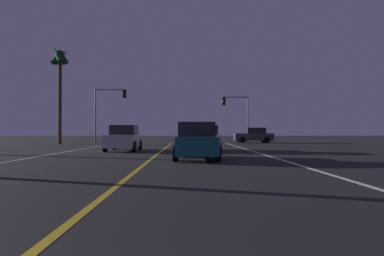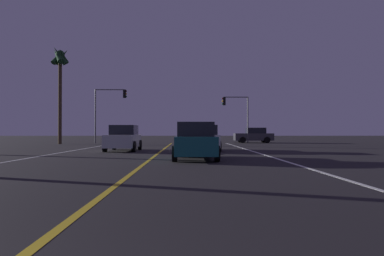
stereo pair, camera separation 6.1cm
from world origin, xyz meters
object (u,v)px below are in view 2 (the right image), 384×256
at_px(car_ahead_far, 204,138).
at_px(palm_tree_left_far, 60,66).
at_px(car_crossing_side, 254,135).
at_px(car_lead_same_lane, 195,141).
at_px(traffic_light_near_right, 235,108).
at_px(traffic_light_near_left, 110,103).
at_px(car_oncoming, 124,138).

distance_m(car_ahead_far, palm_tree_left_far, 20.04).
height_order(car_ahead_far, palm_tree_left_far, palm_tree_left_far).
xyz_separation_m(car_crossing_side, car_ahead_far, (-6.43, -15.85, 0.00)).
bearing_deg(car_lead_same_lane, traffic_light_near_right, -12.72).
bearing_deg(car_ahead_far, traffic_light_near_right, -15.64).
bearing_deg(palm_tree_left_far, car_ahead_far, -41.12).
distance_m(car_lead_same_lane, traffic_light_near_left, 23.84).
bearing_deg(car_crossing_side, car_lead_same_lane, 72.48).
xyz_separation_m(car_oncoming, car_ahead_far, (5.34, -0.13, 0.00)).
relative_size(car_crossing_side, traffic_light_near_right, 0.84).
bearing_deg(palm_tree_left_far, traffic_light_near_right, 8.25).
bearing_deg(car_crossing_side, car_oncoming, 53.17).
xyz_separation_m(car_lead_same_lane, car_ahead_far, (0.74, 6.87, 0.00)).
bearing_deg(car_ahead_far, car_crossing_side, -22.09).
bearing_deg(car_oncoming, car_ahead_far, 88.59).
xyz_separation_m(car_crossing_side, palm_tree_left_far, (-20.55, -3.54, 7.12)).
bearing_deg(car_crossing_side, palm_tree_left_far, 9.77).
bearing_deg(car_oncoming, traffic_light_near_left, -163.99).
relative_size(car_oncoming, car_lead_same_lane, 1.00).
distance_m(traffic_light_near_left, palm_tree_left_far, 6.33).
bearing_deg(traffic_light_near_left, car_oncoming, -73.99).
bearing_deg(car_lead_same_lane, palm_tree_left_far, 34.87).
height_order(car_lead_same_lane, traffic_light_near_left, traffic_light_near_left).
relative_size(car_crossing_side, traffic_light_near_left, 0.73).
bearing_deg(car_lead_same_lane, car_crossing_side, -17.52).
bearing_deg(car_ahead_far, car_oncoming, 88.59).
distance_m(car_oncoming, traffic_light_near_left, 15.84).
xyz_separation_m(car_crossing_side, traffic_light_near_left, (-16.03, -0.88, 3.57)).
bearing_deg(traffic_light_near_left, car_ahead_far, -57.34).
bearing_deg(car_crossing_side, car_ahead_far, 67.91).
height_order(car_lead_same_lane, car_crossing_side, same).
relative_size(car_crossing_side, palm_tree_left_far, 0.43).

